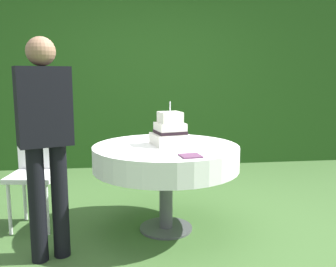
{
  "coord_description": "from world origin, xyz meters",
  "views": [
    {
      "loc": [
        -0.38,
        -3.02,
        1.34
      ],
      "look_at": [
        0.02,
        0.01,
        0.85
      ],
      "focal_mm": 38.95,
      "sensor_mm": 36.0,
      "label": 1
    }
  ],
  "objects": [
    {
      "name": "garden_chair",
      "position": [
        -1.13,
        0.28,
        0.54
      ],
      "size": [
        0.45,
        0.45,
        0.89
      ],
      "color": "white",
      "rests_on": "ground_plane"
    },
    {
      "name": "serving_plate_far",
      "position": [
        -0.12,
        0.44,
        0.76
      ],
      "size": [
        0.13,
        0.13,
        0.01
      ],
      "primitive_type": "cylinder",
      "color": "white",
      "rests_on": "cake_table"
    },
    {
      "name": "standing_person",
      "position": [
        -0.91,
        -0.4,
        0.93
      ],
      "size": [
        0.41,
        0.32,
        1.6
      ],
      "color": "black",
      "rests_on": "ground_plane"
    },
    {
      "name": "serving_plate_near",
      "position": [
        0.44,
        -0.08,
        0.76
      ],
      "size": [
        0.11,
        0.11,
        0.01
      ],
      "primitive_type": "cylinder",
      "color": "white",
      "rests_on": "cake_table"
    },
    {
      "name": "cake_table",
      "position": [
        0.0,
        0.0,
        0.65
      ],
      "size": [
        1.24,
        1.24,
        0.75
      ],
      "color": "#4C4C51",
      "rests_on": "ground_plane"
    },
    {
      "name": "serving_plate_left",
      "position": [
        0.33,
        -0.2,
        0.76
      ],
      "size": [
        0.15,
        0.15,
        0.01
      ],
      "primitive_type": "cylinder",
      "color": "white",
      "rests_on": "cake_table"
    },
    {
      "name": "napkin_stack",
      "position": [
        0.12,
        -0.45,
        0.76
      ],
      "size": [
        0.17,
        0.17,
        0.01
      ],
      "primitive_type": "cube",
      "rotation": [
        0.0,
        0.0,
        0.13
      ],
      "color": "#603856",
      "rests_on": "cake_table"
    },
    {
      "name": "foliage_hedge",
      "position": [
        0.0,
        2.6,
        1.29
      ],
      "size": [
        6.8,
        0.63,
        2.59
      ],
      "primitive_type": "cube",
      "color": "#234C19",
      "rests_on": "ground_plane"
    },
    {
      "name": "ground_plane",
      "position": [
        0.0,
        0.0,
        0.0
      ],
      "size": [
        20.0,
        20.0,
        0.0
      ],
      "primitive_type": "plane",
      "color": "#3D602D"
    },
    {
      "name": "wedding_cake",
      "position": [
        0.04,
        0.03,
        0.86
      ],
      "size": [
        0.34,
        0.35,
        0.37
      ],
      "color": "white",
      "rests_on": "cake_table"
    }
  ]
}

